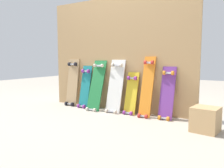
# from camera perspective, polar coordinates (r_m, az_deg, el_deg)

# --- Properties ---
(ground_plane) EXTENTS (12.00, 12.00, 0.00)m
(ground_plane) POSITION_cam_1_polar(r_m,az_deg,el_deg) (3.44, 0.61, -6.60)
(ground_plane) COLOR #A89E8E
(plywood_wall_panel) EXTENTS (2.37, 0.04, 1.67)m
(plywood_wall_panel) POSITION_cam_1_polar(r_m,az_deg,el_deg) (3.42, 1.24, 7.46)
(plywood_wall_panel) COLOR tan
(plywood_wall_panel) RESTS_ON ground
(skateboard_natural) EXTENTS (0.21, 0.19, 0.83)m
(skateboard_natural) POSITION_cam_1_polar(r_m,az_deg,el_deg) (3.83, -9.93, -0.03)
(skateboard_natural) COLOR tan
(skateboard_natural) RESTS_ON ground
(skateboard_teal) EXTENTS (0.17, 0.22, 0.73)m
(skateboard_teal) POSITION_cam_1_polar(r_m,az_deg,el_deg) (3.64, -6.83, -1.20)
(skateboard_teal) COLOR #197A7F
(skateboard_teal) RESTS_ON ground
(skateboard_green) EXTENTS (0.22, 0.31, 0.82)m
(skateboard_green) POSITION_cam_1_polar(r_m,az_deg,el_deg) (3.45, -4.00, -0.92)
(skateboard_green) COLOR #1E7238
(skateboard_green) RESTS_ON ground
(skateboard_white) EXTENTS (0.23, 0.26, 0.83)m
(skateboard_white) POSITION_cam_1_polar(r_m,az_deg,el_deg) (3.30, 0.79, -1.10)
(skateboard_white) COLOR silver
(skateboard_white) RESTS_ON ground
(skateboard_yellow) EXTENTS (0.17, 0.22, 0.65)m
(skateboard_yellow) POSITION_cam_1_polar(r_m,az_deg,el_deg) (3.21, 4.77, -2.93)
(skateboard_yellow) COLOR gold
(skateboard_yellow) RESTS_ON ground
(skateboard_orange) EXTENTS (0.16, 0.27, 0.87)m
(skateboard_orange) POSITION_cam_1_polar(r_m,az_deg,el_deg) (3.07, 8.71, -1.32)
(skateboard_orange) COLOR orange
(skateboard_orange) RESTS_ON ground
(skateboard_purple) EXTENTS (0.18, 0.24, 0.74)m
(skateboard_purple) POSITION_cam_1_polar(r_m,az_deg,el_deg) (3.00, 13.61, -2.85)
(skateboard_purple) COLOR #6B338C
(skateboard_purple) RESTS_ON ground
(wooden_crate) EXTENTS (0.29, 0.29, 0.26)m
(wooden_crate) POSITION_cam_1_polar(r_m,az_deg,el_deg) (2.62, 22.39, -8.21)
(wooden_crate) COLOR tan
(wooden_crate) RESTS_ON ground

